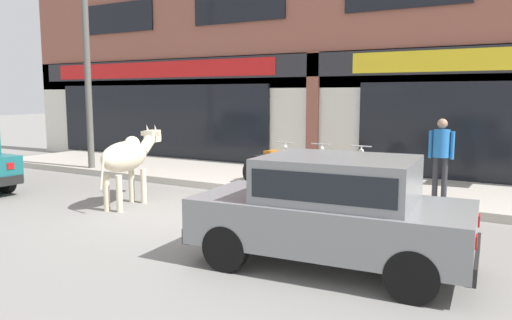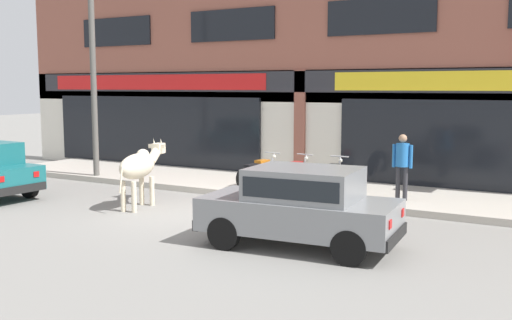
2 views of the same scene
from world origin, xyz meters
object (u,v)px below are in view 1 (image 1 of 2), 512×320
Objects in this scene: motorcycle_1 at (307,166)px; utility_pole at (87,69)px; motorcycle_2 at (352,169)px; motorcycle_0 at (269,163)px; pedestrian at (441,149)px; car_0 at (333,206)px; cow at (127,157)px.

motorcycle_1 is 6.79m from utility_pole.
motorcycle_0 is at bearing -176.69° from motorcycle_2.
motorcycle_0 is 4.12m from pedestrian.
motorcycle_0 is (-3.56, 4.76, -0.26)m from car_0.
motorcycle_0 is 1.12× the size of pedestrian.
motorcycle_0 is 0.99m from motorcycle_1.
utility_pole is (-9.36, -0.71, 1.81)m from pedestrian.
utility_pole is at bearing -171.07° from motorcycle_1.
motorcycle_2 is at bearing 170.99° from pedestrian.
car_0 is at bearing -96.41° from pedestrian.
car_0 is at bearing -23.57° from utility_pole.
cow is 5.09m from car_0.
pedestrian reaches higher than car_0.
pedestrian is 9.56m from utility_pole.
motorcycle_2 is 7.83m from utility_pole.
utility_pole reaches higher than pedestrian.
car_0 reaches higher than motorcycle_2.
utility_pole is at bearing -175.69° from pedestrian.
car_0 is 5.49m from motorcycle_1.
motorcycle_0 is 5.87m from utility_pole.
motorcycle_0 is 2.10m from motorcycle_2.
cow is 6.32m from pedestrian.
pedestrian is at bearing 83.59° from car_0.
utility_pole reaches higher than cow.
pedestrian is at bearing -5.18° from motorcycle_1.
motorcycle_2 is 1.13× the size of pedestrian.
pedestrian is at bearing 4.31° from utility_pole.
pedestrian is (3.09, -0.28, 0.60)m from motorcycle_1.
motorcycle_0 and motorcycle_2 have the same top height.
utility_pole is (-5.28, -0.90, 2.40)m from motorcycle_0.
motorcycle_2 is (3.45, 3.55, -0.45)m from cow.
car_0 is at bearing -73.33° from motorcycle_2.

